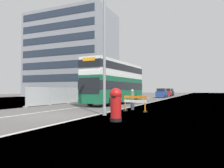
# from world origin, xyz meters

# --- Properties ---
(ground) EXTENTS (140.00, 280.00, 0.10)m
(ground) POSITION_xyz_m (0.58, 0.14, -0.05)
(ground) COLOR #565451
(double_decker_bus) EXTENTS (3.29, 11.51, 4.83)m
(double_decker_bus) POSITION_xyz_m (-0.42, 12.30, 2.57)
(double_decker_bus) COLOR #145638
(double_decker_bus) RESTS_ON ground
(lamppost_foreground) EXTENTS (0.29, 0.70, 8.30)m
(lamppost_foreground) POSITION_xyz_m (3.13, 1.76, 3.92)
(lamppost_foreground) COLOR gray
(lamppost_foreground) RESTS_ON ground
(red_pillar_postbox) EXTENTS (0.63, 0.63, 1.73)m
(red_pillar_postbox) POSITION_xyz_m (4.84, -0.45, 0.95)
(red_pillar_postbox) COLOR black
(red_pillar_postbox) RESTS_ON ground
(roadworks_barrier) EXTENTS (1.88, 0.79, 1.20)m
(roadworks_barrier) POSITION_xyz_m (4.23, 4.85, 0.78)
(roadworks_barrier) COLOR orange
(roadworks_barrier) RESTS_ON ground
(construction_site_fence) EXTENTS (0.44, 27.40, 1.98)m
(construction_site_fence) POSITION_xyz_m (-6.36, 18.09, 0.95)
(construction_site_fence) COLOR #A8AAAD
(construction_site_fence) RESTS_ON ground
(car_oncoming_near) EXTENTS (2.01, 4.43, 2.21)m
(car_oncoming_near) POSITION_xyz_m (-3.37, 27.23, 1.05)
(car_oncoming_near) COLOR gray
(car_oncoming_near) RESTS_ON ground
(car_receding_mid) EXTENTS (2.06, 4.30, 2.01)m
(car_receding_mid) POSITION_xyz_m (0.49, 36.45, 0.96)
(car_receding_mid) COLOR navy
(car_receding_mid) RESTS_ON ground
(car_receding_far) EXTENTS (2.05, 4.21, 2.06)m
(car_receding_far) POSITION_xyz_m (0.31, 45.30, 0.98)
(car_receding_far) COLOR maroon
(car_receding_far) RESTS_ON ground
(car_far_side) EXTENTS (1.92, 3.96, 2.07)m
(car_far_side) POSITION_xyz_m (-0.33, 55.23, 0.97)
(car_far_side) COLOR black
(car_far_side) RESTS_ON ground
(bare_tree_far_verge_near) EXTENTS (3.20, 2.69, 4.37)m
(bare_tree_far_verge_near) POSITION_xyz_m (-10.69, 40.38, 2.12)
(bare_tree_far_verge_near) COLOR #4C3D2D
(bare_tree_far_verge_near) RESTS_ON ground
(bare_tree_far_verge_mid) EXTENTS (2.47, 3.69, 4.24)m
(bare_tree_far_verge_mid) POSITION_xyz_m (-15.78, 36.27, 2.13)
(bare_tree_far_verge_mid) COLOR #4C3D2D
(bare_tree_far_verge_mid) RESTS_ON ground
(pedestrian_at_kerb) EXTENTS (0.34, 0.34, 1.68)m
(pedestrian_at_kerb) POSITION_xyz_m (3.57, 6.22, 0.84)
(pedestrian_at_kerb) COLOR #2D3342
(pedestrian_at_kerb) RESTS_ON ground
(backdrop_office_block) EXTENTS (22.73, 13.57, 22.30)m
(backdrop_office_block) POSITION_xyz_m (-24.16, 38.23, 11.15)
(backdrop_office_block) COLOR gray
(backdrop_office_block) RESTS_ON ground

